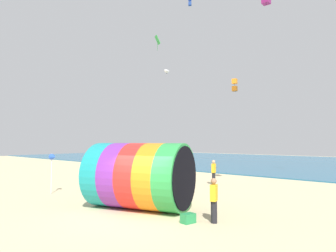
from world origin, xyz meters
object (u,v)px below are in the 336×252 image
at_px(kite_handler, 214,200).
at_px(cooler_box, 188,218).
at_px(kite_green_diamond, 157,40).
at_px(bystander_near_water, 214,172).
at_px(giant_inflatable_tube, 140,176).
at_px(bystander_mid_beach, 129,166).
at_px(kite_white_parafoil, 167,71).
at_px(beach_flag, 53,158).
at_px(bystander_far_left, 178,177).
at_px(kite_orange_box, 235,85).
at_px(kite_blue_box, 190,1).

distance_m(kite_handler, cooler_box, 1.21).
height_order(kite_green_diamond, bystander_near_water, kite_green_diamond).
xyz_separation_m(giant_inflatable_tube, bystander_mid_beach, (-10.26, 8.07, -0.64)).
bearing_deg(kite_handler, kite_white_parafoil, 140.43).
bearing_deg(beach_flag, bystander_near_water, 62.63).
bearing_deg(bystander_far_left, bystander_mid_beach, 160.55).
relative_size(kite_white_parafoil, bystander_mid_beach, 0.48).
relative_size(kite_orange_box, bystander_near_water, 0.70).
distance_m(kite_handler, beach_flag, 10.66).
distance_m(bystander_near_water, beach_flag, 10.82).
bearing_deg(beach_flag, giant_inflatable_tube, 7.42).
height_order(bystander_near_water, beach_flag, beach_flag).
xyz_separation_m(kite_white_parafoil, bystander_mid_beach, (-4.15, -0.47, -8.05)).
bearing_deg(kite_handler, bystander_near_water, 123.56).
bearing_deg(cooler_box, kite_blue_box, 127.56).
distance_m(giant_inflatable_tube, bystander_mid_beach, 13.07).
bearing_deg(kite_white_parafoil, kite_green_diamond, 145.73).
relative_size(kite_handler, bystander_near_water, 0.96).
height_order(kite_handler, kite_orange_box, kite_orange_box).
bearing_deg(kite_orange_box, kite_blue_box, -146.40).
height_order(kite_blue_box, cooler_box, kite_blue_box).
height_order(kite_orange_box, bystander_mid_beach, kite_orange_box).
height_order(giant_inflatable_tube, cooler_box, giant_inflatable_tube).
bearing_deg(kite_white_parafoil, giant_inflatable_tube, -54.43).
distance_m(kite_handler, bystander_far_left, 7.76).
distance_m(giant_inflatable_tube, kite_white_parafoil, 12.85).
bearing_deg(kite_blue_box, kite_white_parafoil, -77.19).
bearing_deg(giant_inflatable_tube, bystander_mid_beach, 141.80).
bearing_deg(bystander_far_left, kite_white_parafoil, 140.13).
bearing_deg(kite_blue_box, bystander_near_water, -38.37).
bearing_deg(bystander_far_left, bystander_near_water, 83.26).
bearing_deg(bystander_mid_beach, kite_blue_box, 57.53).
xyz_separation_m(bystander_mid_beach, beach_flag, (3.64, -8.94, 1.23)).
distance_m(giant_inflatable_tube, kite_handler, 3.97).
relative_size(kite_blue_box, kite_green_diamond, 0.60).
bearing_deg(beach_flag, kite_blue_box, 92.08).
height_order(kite_handler, cooler_box, kite_handler).
distance_m(kite_blue_box, beach_flag, 20.16).
xyz_separation_m(bystander_near_water, cooler_box, (4.86, -9.10, -0.73)).
bearing_deg(giant_inflatable_tube, kite_handler, 3.89).
bearing_deg(kite_white_parafoil, bystander_far_left, -39.87).
xyz_separation_m(kite_green_diamond, bystander_near_water, (7.62, -2.03, -11.89)).
distance_m(kite_handler, kite_orange_box, 18.44).
distance_m(kite_blue_box, kite_green_diamond, 5.03).
relative_size(kite_handler, bystander_far_left, 1.06).
relative_size(beach_flag, cooler_box, 4.56).
distance_m(kite_orange_box, bystander_near_water, 10.18).
xyz_separation_m(kite_white_parafoil, kite_green_diamond, (-3.18, 2.17, 3.89)).
distance_m(kite_orange_box, beach_flag, 17.60).
relative_size(kite_green_diamond, kite_orange_box, 1.15).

